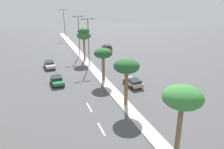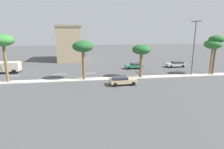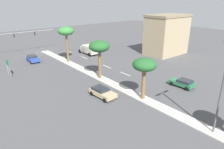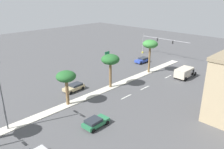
{
  "view_description": "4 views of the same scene",
  "coord_description": "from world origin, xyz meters",
  "px_view_note": "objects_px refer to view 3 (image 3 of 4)",
  "views": [
    {
      "loc": [
        -11.78,
        -1.21,
        15.39
      ],
      "look_at": [
        0.08,
        31.57,
        2.74
      ],
      "focal_mm": 36.19,
      "sensor_mm": 36.0,
      "label": 1
    },
    {
      "loc": [
        33.02,
        25.74,
        8.67
      ],
      "look_at": [
        3.35,
        30.35,
        1.57
      ],
      "focal_mm": 30.32,
      "sensor_mm": 36.0,
      "label": 2
    },
    {
      "loc": [
        20.22,
        53.97,
        13.69
      ],
      "look_at": [
        -0.26,
        28.8,
        1.56
      ],
      "focal_mm": 32.82,
      "sensor_mm": 36.0,
      "label": 3
    },
    {
      "loc": [
        -29.08,
        55.15,
        18.1
      ],
      "look_at": [
        -2.25,
        27.77,
        3.92
      ],
      "focal_mm": 35.37,
      "sensor_mm": 36.0,
      "label": 4
    }
  ],
  "objects_px": {
    "palm_tree_inboard": "(144,66)",
    "street_lamp_trailing": "(224,81)",
    "palm_tree_rear": "(99,47)",
    "sedan_tan_rear": "(102,92)",
    "sedan_blue_left": "(33,58)",
    "sedan_green_trailing": "(183,83)",
    "palm_tree_mid": "(66,32)",
    "commercial_building": "(167,35)",
    "box_truck": "(89,49)",
    "directional_road_sign": "(8,65)",
    "traffic_signal_gantry": "(10,40)"
  },
  "relations": [
    {
      "from": "palm_tree_mid",
      "to": "street_lamp_trailing",
      "type": "bearing_deg",
      "value": 89.61
    },
    {
      "from": "street_lamp_trailing",
      "to": "sedan_tan_rear",
      "type": "bearing_deg",
      "value": -74.15
    },
    {
      "from": "directional_road_sign",
      "to": "street_lamp_trailing",
      "type": "bearing_deg",
      "value": 111.49
    },
    {
      "from": "commercial_building",
      "to": "sedan_green_trailing",
      "type": "distance_m",
      "value": 21.93
    },
    {
      "from": "traffic_signal_gantry",
      "to": "commercial_building",
      "type": "distance_m",
      "value": 39.24
    },
    {
      "from": "commercial_building",
      "to": "directional_road_sign",
      "type": "bearing_deg",
      "value": -11.98
    },
    {
      "from": "palm_tree_mid",
      "to": "sedan_green_trailing",
      "type": "relative_size",
      "value": 1.98
    },
    {
      "from": "palm_tree_inboard",
      "to": "box_truck",
      "type": "relative_size",
      "value": 1.01
    },
    {
      "from": "palm_tree_mid",
      "to": "sedan_blue_left",
      "type": "distance_m",
      "value": 10.18
    },
    {
      "from": "palm_tree_rear",
      "to": "sedan_tan_rear",
      "type": "height_order",
      "value": "palm_tree_rear"
    },
    {
      "from": "sedan_tan_rear",
      "to": "box_truck",
      "type": "bearing_deg",
      "value": -118.8
    },
    {
      "from": "traffic_signal_gantry",
      "to": "sedan_blue_left",
      "type": "bearing_deg",
      "value": 105.0
    },
    {
      "from": "sedan_blue_left",
      "to": "sedan_green_trailing",
      "type": "distance_m",
      "value": 32.94
    },
    {
      "from": "directional_road_sign",
      "to": "street_lamp_trailing",
      "type": "distance_m",
      "value": 34.52
    },
    {
      "from": "directional_road_sign",
      "to": "commercial_building",
      "type": "relative_size",
      "value": 0.3
    },
    {
      "from": "palm_tree_rear",
      "to": "sedan_tan_rear",
      "type": "distance_m",
      "value": 8.88
    },
    {
      "from": "sedan_green_trailing",
      "to": "traffic_signal_gantry",
      "type": "bearing_deg",
      "value": -66.83
    },
    {
      "from": "palm_tree_rear",
      "to": "street_lamp_trailing",
      "type": "bearing_deg",
      "value": 90.34
    },
    {
      "from": "palm_tree_inboard",
      "to": "sedan_blue_left",
      "type": "height_order",
      "value": "palm_tree_inboard"
    },
    {
      "from": "commercial_building",
      "to": "sedan_green_trailing",
      "type": "xyz_separation_m",
      "value": [
        15.27,
        15.14,
        -4.27
      ]
    },
    {
      "from": "palm_tree_mid",
      "to": "palm_tree_rear",
      "type": "distance_m",
      "value": 12.81
    },
    {
      "from": "palm_tree_mid",
      "to": "sedan_blue_left",
      "type": "bearing_deg",
      "value": -42.04
    },
    {
      "from": "commercial_building",
      "to": "palm_tree_mid",
      "type": "xyz_separation_m",
      "value": [
        23.31,
        -9.15,
        1.86
      ]
    },
    {
      "from": "commercial_building",
      "to": "street_lamp_trailing",
      "type": "distance_m",
      "value": 33.83
    },
    {
      "from": "box_truck",
      "to": "palm_tree_rear",
      "type": "bearing_deg",
      "value": 63.05
    },
    {
      "from": "palm_tree_inboard",
      "to": "box_truck",
      "type": "height_order",
      "value": "palm_tree_inboard"
    },
    {
      "from": "palm_tree_inboard",
      "to": "street_lamp_trailing",
      "type": "relative_size",
      "value": 0.59
    },
    {
      "from": "palm_tree_inboard",
      "to": "box_truck",
      "type": "xyz_separation_m",
      "value": [
        -8.04,
        -26.31,
        -3.78
      ]
    },
    {
      "from": "palm_tree_rear",
      "to": "traffic_signal_gantry",
      "type": "bearing_deg",
      "value": -73.35
    },
    {
      "from": "commercial_building",
      "to": "palm_tree_mid",
      "type": "relative_size",
      "value": 1.37
    },
    {
      "from": "traffic_signal_gantry",
      "to": "street_lamp_trailing",
      "type": "xyz_separation_m",
      "value": [
        -8.13,
        47.43,
        2.2
      ]
    },
    {
      "from": "palm_tree_mid",
      "to": "sedan_tan_rear",
      "type": "distance_m",
      "value": 20.31
    },
    {
      "from": "directional_road_sign",
      "to": "sedan_blue_left",
      "type": "xyz_separation_m",
      "value": [
        -6.73,
        -6.96,
        -1.62
      ]
    },
    {
      "from": "palm_tree_mid",
      "to": "street_lamp_trailing",
      "type": "xyz_separation_m",
      "value": [
        0.23,
        33.43,
        -0.75
      ]
    },
    {
      "from": "traffic_signal_gantry",
      "to": "palm_tree_rear",
      "type": "distance_m",
      "value": 28.0
    },
    {
      "from": "box_truck",
      "to": "commercial_building",
      "type": "bearing_deg",
      "value": 141.77
    },
    {
      "from": "sedan_blue_left",
      "to": "sedan_green_trailing",
      "type": "bearing_deg",
      "value": 115.35
    },
    {
      "from": "commercial_building",
      "to": "palm_tree_inboard",
      "type": "relative_size",
      "value": 1.79
    },
    {
      "from": "sedan_blue_left",
      "to": "sedan_tan_rear",
      "type": "bearing_deg",
      "value": 94.02
    },
    {
      "from": "palm_tree_mid",
      "to": "palm_tree_inboard",
      "type": "distance_m",
      "value": 23.25
    },
    {
      "from": "palm_tree_mid",
      "to": "box_truck",
      "type": "distance_m",
      "value": 10.02
    },
    {
      "from": "palm_tree_inboard",
      "to": "street_lamp_trailing",
      "type": "bearing_deg",
      "value": 90.48
    },
    {
      "from": "sedan_green_trailing",
      "to": "box_truck",
      "type": "relative_size",
      "value": 0.67
    },
    {
      "from": "sedan_blue_left",
      "to": "box_truck",
      "type": "bearing_deg",
      "value": 170.33
    },
    {
      "from": "palm_tree_rear",
      "to": "palm_tree_inboard",
      "type": "bearing_deg",
      "value": 90.21
    },
    {
      "from": "commercial_building",
      "to": "palm_tree_inboard",
      "type": "xyz_separation_m",
      "value": [
        23.62,
        14.03,
        0.06
      ]
    },
    {
      "from": "street_lamp_trailing",
      "to": "palm_tree_inboard",
      "type": "bearing_deg",
      "value": -89.52
    },
    {
      "from": "directional_road_sign",
      "to": "sedan_blue_left",
      "type": "distance_m",
      "value": 9.82
    },
    {
      "from": "palm_tree_rear",
      "to": "sedan_tan_rear",
      "type": "xyz_separation_m",
      "value": [
        4.01,
        6.1,
        -5.05
      ]
    },
    {
      "from": "sedan_blue_left",
      "to": "sedan_tan_rear",
      "type": "xyz_separation_m",
      "value": [
        -1.71,
        24.34,
        -0.04
      ]
    }
  ]
}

